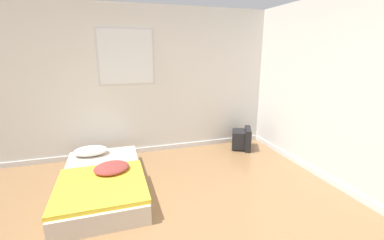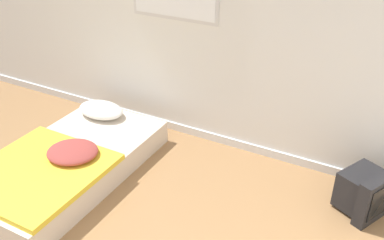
% 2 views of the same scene
% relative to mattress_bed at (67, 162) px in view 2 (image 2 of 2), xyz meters
% --- Properties ---
extents(wall_back, '(7.52, 0.08, 2.60)m').
position_rel_mattress_bed_xyz_m(wall_back, '(0.55, 1.23, 1.14)').
color(wall_back, white).
rests_on(wall_back, ground_plane).
extents(mattress_bed, '(1.05, 1.91, 0.38)m').
position_rel_mattress_bed_xyz_m(mattress_bed, '(0.00, 0.00, 0.00)').
color(mattress_bed, beige).
rests_on(mattress_bed, ground_plane).
extents(crt_tv, '(0.49, 0.53, 0.41)m').
position_rel_mattress_bed_xyz_m(crt_tv, '(2.55, 0.81, 0.05)').
color(crt_tv, black).
rests_on(crt_tv, ground_plane).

